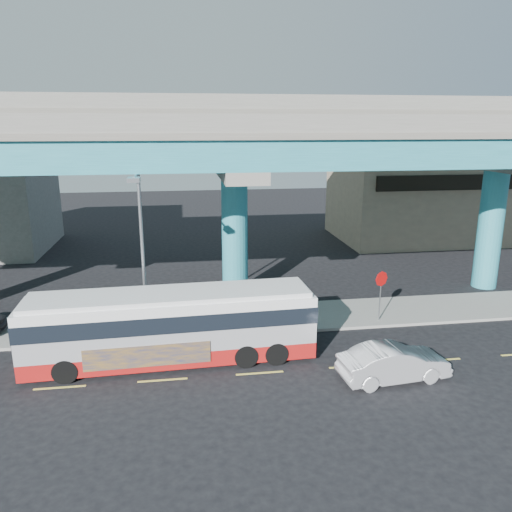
{
  "coord_description": "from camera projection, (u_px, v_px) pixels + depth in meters",
  "views": [
    {
      "loc": [
        -2.95,
        -18.94,
        10.07
      ],
      "look_at": [
        0.49,
        4.0,
        3.92
      ],
      "focal_mm": 35.0,
      "sensor_mm": 36.0,
      "label": 1
    }
  ],
  "objects": [
    {
      "name": "stop_sign",
      "position": [
        381.0,
        285.0,
        25.57
      ],
      "size": [
        0.75,
        0.33,
        2.66
      ],
      "rotation": [
        0.0,
        0.0,
        -0.0
      ],
      "color": "gray",
      "rests_on": "sidewalk"
    },
    {
      "name": "street_lamp",
      "position": [
        140.0,
        233.0,
        22.32
      ],
      "size": [
        0.5,
        2.6,
        8.01
      ],
      "color": "gray",
      "rests_on": "sidewalk"
    },
    {
      "name": "sidewalk",
      "position": [
        243.0,
        319.0,
        26.34
      ],
      "size": [
        70.0,
        4.0,
        0.15
      ],
      "primitive_type": "cube",
      "color": "gray",
      "rests_on": "ground"
    },
    {
      "name": "ground",
      "position": [
        259.0,
        370.0,
        21.1
      ],
      "size": [
        120.0,
        120.0,
        0.0
      ],
      "primitive_type": "plane",
      "color": "black",
      "rests_on": "ground"
    },
    {
      "name": "viaduct",
      "position": [
        234.0,
        142.0,
        27.47
      ],
      "size": [
        52.0,
        12.4,
        11.7
      ],
      "color": "#21717F",
      "rests_on": "ground"
    },
    {
      "name": "lane_markings",
      "position": [
        260.0,
        373.0,
        20.81
      ],
      "size": [
        58.0,
        0.12,
        0.01
      ],
      "color": "#D8C64C",
      "rests_on": "ground"
    },
    {
      "name": "sedan",
      "position": [
        394.0,
        363.0,
        20.12
      ],
      "size": [
        2.48,
        4.8,
        1.48
      ],
      "primitive_type": "imported",
      "rotation": [
        0.0,
        0.0,
        1.67
      ],
      "color": "#A8A8AD",
      "rests_on": "ground"
    },
    {
      "name": "building_beige",
      "position": [
        417.0,
        200.0,
        44.76
      ],
      "size": [
        14.0,
        10.23,
        7.0
      ],
      "color": "tan",
      "rests_on": "ground"
    },
    {
      "name": "transit_bus",
      "position": [
        172.0,
        324.0,
        21.49
      ],
      "size": [
        12.42,
        3.08,
        3.16
      ],
      "rotation": [
        0.0,
        0.0,
        0.04
      ],
      "color": "#A21413",
      "rests_on": "ground"
    }
  ]
}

